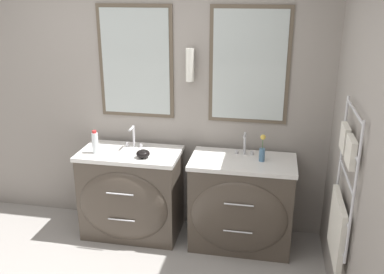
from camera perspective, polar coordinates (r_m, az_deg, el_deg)
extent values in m
cube|color=gray|center=(4.19, -5.79, 5.18)|extent=(5.06, 0.06, 2.60)
cube|color=brown|center=(4.12, -7.51, 9.87)|extent=(0.72, 0.02, 1.06)
cube|color=#B2BCBA|center=(4.11, -7.55, 9.84)|extent=(0.65, 0.01, 0.99)
cube|color=brown|center=(3.92, 7.63, 9.38)|extent=(0.72, 0.02, 1.06)
cube|color=#B2BCBA|center=(3.91, 7.62, 9.36)|extent=(0.65, 0.01, 0.99)
cylinder|color=white|center=(3.93, -0.27, 9.59)|extent=(0.08, 0.08, 0.30)
cube|color=silver|center=(3.98, -0.13, 9.71)|extent=(0.05, 0.02, 0.08)
cube|color=gray|center=(3.20, 20.73, -0.55)|extent=(0.06, 3.42, 2.60)
cylinder|color=silver|center=(2.75, 20.75, -7.40)|extent=(0.02, 0.02, 0.95)
cylinder|color=silver|center=(3.27, 19.20, -2.87)|extent=(0.02, 0.02, 0.95)
cylinder|color=silver|center=(2.86, 20.91, 3.19)|extent=(0.02, 0.58, 0.02)
cylinder|color=silver|center=(2.93, 20.39, -0.97)|extent=(0.02, 0.58, 0.02)
cylinder|color=silver|center=(3.01, 19.90, -4.93)|extent=(0.02, 0.58, 0.02)
cylinder|color=silver|center=(3.10, 19.44, -8.67)|extent=(0.02, 0.58, 0.02)
cylinder|color=silver|center=(3.21, 18.99, -12.18)|extent=(0.02, 0.58, 0.02)
cube|color=silver|center=(3.18, 18.74, -11.54)|extent=(0.04, 0.49, 0.45)
cube|color=silver|center=(2.81, 20.41, -1.87)|extent=(0.04, 0.20, 0.18)
cube|color=silver|center=(3.05, 19.71, -0.15)|extent=(0.04, 0.20, 0.18)
cube|color=#4C4238|center=(4.24, -8.02, -7.62)|extent=(0.92, 0.50, 0.82)
ellipsoid|color=#4C4238|center=(4.03, -9.16, -9.20)|extent=(0.85, 0.11, 0.69)
cube|color=white|center=(4.06, -8.30, -2.20)|extent=(0.95, 0.53, 0.04)
ellipsoid|color=white|center=(4.05, -8.40, -2.68)|extent=(0.44, 0.38, 0.09)
cylinder|color=silver|center=(3.90, -9.62, -7.51)|extent=(0.25, 0.01, 0.01)
cylinder|color=silver|center=(4.02, -9.40, -10.86)|extent=(0.25, 0.01, 0.01)
cube|color=#4C4238|center=(4.05, 6.57, -8.94)|extent=(0.92, 0.50, 0.82)
ellipsoid|color=#4C4238|center=(3.83, 6.26, -10.70)|extent=(0.85, 0.11, 0.69)
cube|color=white|center=(3.86, 6.81, -3.30)|extent=(0.95, 0.53, 0.04)
ellipsoid|color=white|center=(3.85, 6.77, -3.81)|extent=(0.44, 0.38, 0.09)
cylinder|color=silver|center=(3.69, 6.27, -8.99)|extent=(0.25, 0.01, 0.01)
cylinder|color=silver|center=(3.82, 6.12, -12.47)|extent=(0.25, 0.01, 0.01)
cylinder|color=silver|center=(4.14, -7.78, 0.11)|extent=(0.02, 0.02, 0.21)
cylinder|color=silver|center=(4.06, -8.09, 1.11)|extent=(0.02, 0.12, 0.02)
cylinder|color=silver|center=(4.19, -8.63, -0.98)|extent=(0.03, 0.03, 0.04)
cylinder|color=silver|center=(4.15, -6.80, -1.11)|extent=(0.03, 0.03, 0.04)
cylinder|color=silver|center=(3.94, 7.04, -0.86)|extent=(0.02, 0.02, 0.21)
cylinder|color=silver|center=(3.86, 7.03, 0.18)|extent=(0.02, 0.12, 0.02)
cylinder|color=silver|center=(3.98, 5.98, -1.99)|extent=(0.03, 0.03, 0.04)
cylinder|color=silver|center=(3.97, 8.00, -2.12)|extent=(0.03, 0.03, 0.04)
cylinder|color=silver|center=(4.05, -12.78, -0.79)|extent=(0.06, 0.06, 0.20)
cylinder|color=red|center=(4.01, -12.90, 0.68)|extent=(0.04, 0.04, 0.02)
ellipsoid|color=black|center=(3.89, -6.55, -2.23)|extent=(0.12, 0.12, 0.07)
cylinder|color=teal|center=(3.83, 9.32, -2.35)|extent=(0.05, 0.05, 0.12)
cylinder|color=#477238|center=(3.79, 9.41, -0.78)|extent=(0.01, 0.01, 0.11)
sphere|color=#E5BF47|center=(3.77, 9.45, -0.02)|extent=(0.05, 0.05, 0.05)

